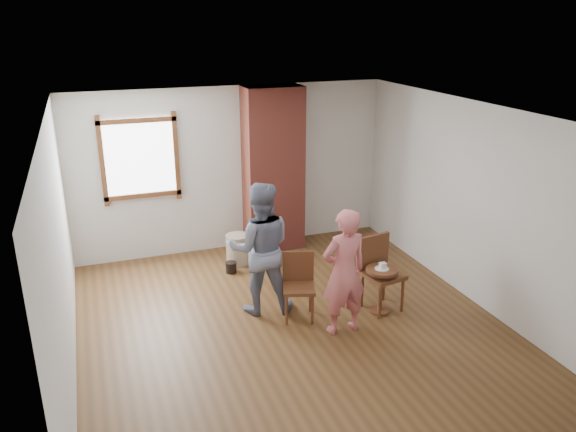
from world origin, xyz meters
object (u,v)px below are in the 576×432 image
object	(u,v)px
dining_chair_left	(298,282)
dining_chair_right	(379,269)
person_pink	(344,272)
stoneware_crock	(238,249)
man	(260,248)
side_table	(381,283)

from	to	relation	value
dining_chair_left	dining_chair_right	world-z (taller)	dining_chair_right
dining_chair_right	person_pink	bearing A→B (deg)	-161.17
person_pink	dining_chair_left	bearing A→B (deg)	-58.55
stoneware_crock	dining_chair_left	xyz separation A→B (m)	(0.30, -1.81, 0.24)
person_pink	man	bearing A→B (deg)	-51.24
dining_chair_right	stoneware_crock	bearing A→B (deg)	114.60
stoneware_crock	dining_chair_left	distance (m)	1.85
stoneware_crock	dining_chair_left	world-z (taller)	dining_chair_left
dining_chair_left	dining_chair_right	distance (m)	1.07
man	side_table	bearing A→B (deg)	171.74
man	person_pink	xyz separation A→B (m)	(0.76, -0.83, -0.08)
dining_chair_left	person_pink	bearing A→B (deg)	-36.93
stoneware_crock	man	size ratio (longest dim) A/B	0.27
stoneware_crock	dining_chair_right	xyz separation A→B (m)	(1.36, -1.95, 0.31)
dining_chair_right	man	distance (m)	1.55
stoneware_crock	person_pink	xyz separation A→B (m)	(0.67, -2.33, 0.55)
dining_chair_left	dining_chair_right	xyz separation A→B (m)	(1.06, -0.13, 0.07)
stoneware_crock	dining_chair_right	bearing A→B (deg)	-55.10
stoneware_crock	side_table	distance (m)	2.46
stoneware_crock	person_pink	distance (m)	2.49
dining_chair_left	dining_chair_right	size ratio (longest dim) A/B	0.87
dining_chair_left	person_pink	size ratio (longest dim) A/B	0.54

